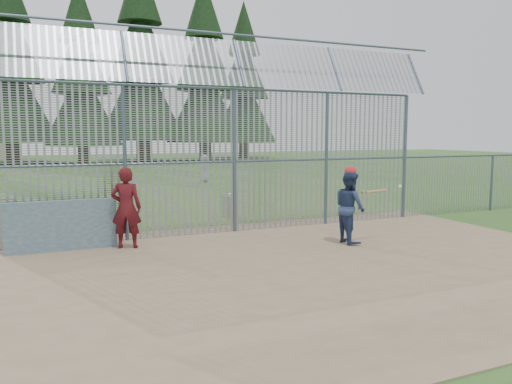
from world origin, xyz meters
name	(u,v)px	position (x,y,z in m)	size (l,w,h in m)	color
ground	(293,260)	(0.00, 0.00, 0.00)	(120.00, 120.00, 0.00)	#2D511E
dirt_infield	(304,265)	(0.00, -0.50, 0.01)	(14.00, 10.00, 0.02)	#756047
dugout_wall	(62,226)	(-4.60, 2.90, 0.62)	(2.50, 0.12, 1.20)	#38566B
batter	(350,207)	(2.13, 0.94, 0.93)	(0.88, 0.69, 1.82)	navy
onlooker	(126,208)	(-3.14, 2.61, 1.00)	(0.72, 0.47, 1.96)	maroon
bg_kid_standing	(204,168)	(3.71, 17.74, 0.81)	(0.79, 0.51, 1.61)	slate
batting_gear	(355,175)	(2.25, 0.92, 1.73)	(1.62, 0.45, 0.69)	red
trash_can	(230,206)	(0.73, 5.82, 0.38)	(0.56, 0.56, 0.82)	#96999E
backstop_fence	(293,148)	(1.81, 3.43, 2.36)	(20.09, 0.81, 5.30)	#47566B
conifer_row	(110,50)	(1.93, 41.51, 10.83)	(38.48, 12.26, 20.20)	#332319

